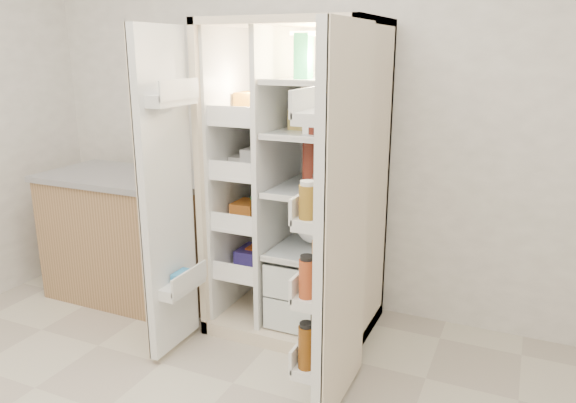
% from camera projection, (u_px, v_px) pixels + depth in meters
% --- Properties ---
extents(wall_back, '(4.00, 0.02, 2.70)m').
position_uv_depth(wall_back, '(316.00, 98.00, 3.39)').
color(wall_back, white).
rests_on(wall_back, floor).
extents(refrigerator, '(0.92, 0.70, 1.80)m').
position_uv_depth(refrigerator, '(302.00, 206.00, 3.22)').
color(refrigerator, beige).
rests_on(refrigerator, floor).
extents(freezer_door, '(0.15, 0.40, 1.72)m').
position_uv_depth(freezer_door, '(167.00, 197.00, 2.86)').
color(freezer_door, silver).
rests_on(freezer_door, floor).
extents(fridge_door, '(0.17, 0.58, 1.72)m').
position_uv_depth(fridge_door, '(338.00, 232.00, 2.40)').
color(fridge_door, silver).
rests_on(fridge_door, floor).
extents(kitchen_counter, '(1.17, 0.62, 0.85)m').
position_uv_depth(kitchen_counter, '(134.00, 237.00, 3.65)').
color(kitchen_counter, '#A07A50').
rests_on(kitchen_counter, floor).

